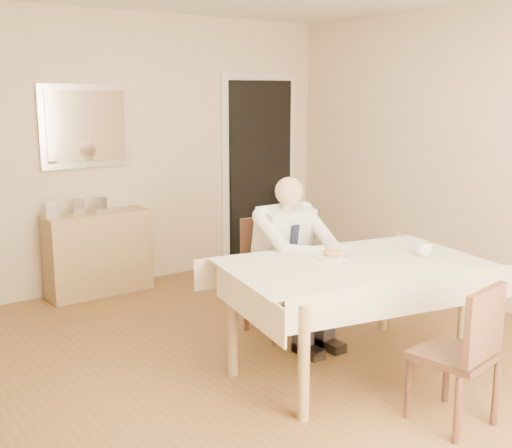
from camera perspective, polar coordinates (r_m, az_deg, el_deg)
room at (r=4.17m, az=2.79°, el=3.91°), size 5.00×5.02×2.60m
doorway at (r=7.08m, az=0.33°, el=4.74°), size 0.96×0.07×2.10m
mirror at (r=6.11m, az=-14.88°, el=8.41°), size 0.86×0.04×0.76m
dining_table at (r=4.34m, az=8.56°, el=-4.42°), size 1.91×1.34×0.75m
chair_far at (r=5.03m, az=1.52°, el=-3.93°), size 0.46×0.46×0.90m
chair_near at (r=3.80m, az=18.17°, el=-10.47°), size 0.46×0.46×0.84m
seated_man at (r=4.76m, az=3.62°, el=-2.56°), size 0.48×0.72×1.24m
plate at (r=4.42m, az=6.80°, el=-2.82°), size 0.26×0.26×0.02m
food at (r=4.42m, az=6.81°, el=-2.54°), size 0.14×0.14×0.06m
knife at (r=4.40m, az=7.72°, el=-2.68°), size 0.01×0.13×0.01m
fork at (r=4.35m, az=6.95°, el=-2.84°), size 0.01×0.13×0.01m
coffee_mug at (r=4.55m, az=14.68°, el=-2.18°), size 0.15×0.15×0.10m
sideboard at (r=6.15m, az=-13.81°, el=-2.54°), size 0.97×0.35×0.77m
photo_frame_left at (r=5.96m, az=-17.73°, el=1.25°), size 0.10×0.02×0.14m
photo_frame_center at (r=6.05m, az=-15.48°, el=1.55°), size 0.10×0.02×0.14m
photo_frame_right at (r=6.08m, az=-13.59°, el=1.68°), size 0.10×0.02×0.14m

